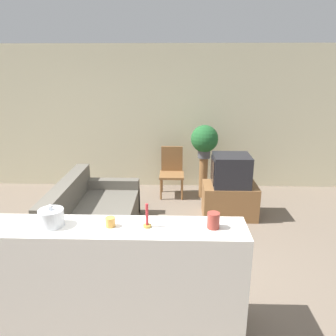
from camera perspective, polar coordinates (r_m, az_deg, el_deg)
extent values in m
plane|color=#756656|center=(3.71, -10.06, -21.36)|extent=(14.00, 14.00, 0.00)
cube|color=beige|center=(6.36, -4.57, 8.64)|extent=(9.00, 0.06, 2.70)
cube|color=#605B51|center=(4.72, -12.25, -9.38)|extent=(1.00, 1.78, 0.43)
cube|color=#605B51|center=(4.67, -17.33, -4.66)|extent=(0.20, 1.78, 0.38)
cube|color=#605B51|center=(4.00, -15.08, -13.53)|extent=(1.00, 0.16, 0.58)
cube|color=#605B51|center=(5.40, -10.31, -4.85)|extent=(1.00, 0.16, 0.58)
cube|color=olive|center=(5.31, 10.64, -5.58)|extent=(0.84, 0.55, 0.53)
cube|color=#232328|center=(5.14, 10.95, -0.38)|extent=(0.56, 0.52, 0.48)
cube|color=black|center=(5.10, 7.81, -0.36)|extent=(0.02, 0.43, 0.38)
cube|color=olive|center=(5.97, 0.65, -1.24)|extent=(0.44, 0.44, 0.04)
cube|color=olive|center=(6.09, 0.69, 1.63)|extent=(0.40, 0.04, 0.47)
cylinder|color=olive|center=(5.87, -1.25, -3.77)|extent=(0.04, 0.04, 0.38)
cylinder|color=olive|center=(5.87, 2.47, -3.80)|extent=(0.04, 0.04, 0.38)
cylinder|color=olive|center=(6.23, -1.08, -2.52)|extent=(0.04, 0.04, 0.38)
cylinder|color=olive|center=(6.22, 2.43, -2.55)|extent=(0.04, 0.04, 0.38)
cylinder|color=olive|center=(5.97, 6.16, -1.64)|extent=(0.15, 0.15, 0.75)
cylinder|color=#4C4C51|center=(5.85, 6.29, 2.47)|extent=(0.22, 0.22, 0.14)
sphere|color=#23602D|center=(5.78, 6.38, 5.10)|extent=(0.48, 0.48, 0.48)
cube|color=white|center=(3.14, -11.86, -18.07)|extent=(2.57, 0.44, 1.00)
cylinder|color=silver|center=(2.96, -19.64, -8.16)|extent=(0.21, 0.21, 0.15)
sphere|color=silver|center=(2.92, -19.83, -6.44)|extent=(0.05, 0.05, 0.05)
cylinder|color=gold|center=(2.83, -10.01, -9.24)|extent=(0.08, 0.08, 0.08)
cylinder|color=#B7933D|center=(2.80, -3.64, -10.02)|extent=(0.07, 0.07, 0.02)
cylinder|color=#B7282D|center=(2.76, -3.68, -8.07)|extent=(0.02, 0.02, 0.19)
cylinder|color=#99382D|center=(2.78, 7.90, -9.04)|extent=(0.10, 0.10, 0.14)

